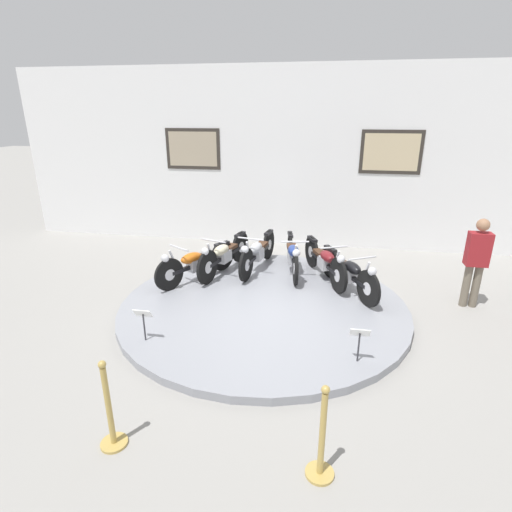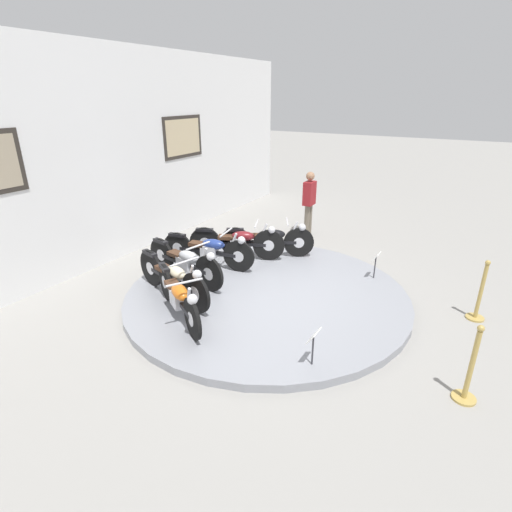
# 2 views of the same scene
# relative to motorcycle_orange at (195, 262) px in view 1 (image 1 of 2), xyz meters

# --- Properties ---
(ground_plane) EXTENTS (60.00, 60.00, 0.00)m
(ground_plane) POSITION_rel_motorcycle_orange_xyz_m (1.47, -0.75, -0.50)
(ground_plane) COLOR gray
(display_platform) EXTENTS (4.95, 4.95, 0.12)m
(display_platform) POSITION_rel_motorcycle_orange_xyz_m (1.47, -0.75, -0.44)
(display_platform) COLOR gray
(display_platform) RESTS_ON ground_plane
(back_wall) EXTENTS (14.00, 0.22, 4.32)m
(back_wall) POSITION_rel_motorcycle_orange_xyz_m (1.47, 3.07, 1.66)
(back_wall) COLOR white
(back_wall) RESTS_ON ground_plane
(motorcycle_orange) EXTENTS (1.09, 1.70, 0.79)m
(motorcycle_orange) POSITION_rel_motorcycle_orange_xyz_m (0.00, 0.00, 0.00)
(motorcycle_orange) COLOR black
(motorcycle_orange) RESTS_ON display_platform
(motorcycle_cream) EXTENTS (0.68, 1.96, 0.81)m
(motorcycle_cream) POSITION_rel_motorcycle_orange_xyz_m (0.45, 0.49, 0.02)
(motorcycle_cream) COLOR black
(motorcycle_cream) RESTS_ON display_platform
(motorcycle_silver) EXTENTS (0.56, 1.99, 0.81)m
(motorcycle_silver) POSITION_rel_motorcycle_orange_xyz_m (1.10, 0.76, 0.02)
(motorcycle_silver) COLOR black
(motorcycle_silver) RESTS_ON display_platform
(motorcycle_blue) EXTENTS (0.54, 1.97, 0.80)m
(motorcycle_blue) POSITION_rel_motorcycle_orange_xyz_m (1.83, 0.76, 0.01)
(motorcycle_blue) COLOR black
(motorcycle_blue) RESTS_ON display_platform
(motorcycle_maroon) EXTENTS (0.85, 1.87, 0.81)m
(motorcycle_maroon) POSITION_rel_motorcycle_orange_xyz_m (2.49, 0.49, 0.02)
(motorcycle_maroon) COLOR black
(motorcycle_maroon) RESTS_ON display_platform
(motorcycle_black) EXTENTS (1.01, 1.77, 0.80)m
(motorcycle_black) POSITION_rel_motorcycle_orange_xyz_m (2.93, -0.00, 0.01)
(motorcycle_black) COLOR black
(motorcycle_black) RESTS_ON display_platform
(info_placard_front_left) EXTENTS (0.26, 0.11, 0.51)m
(info_placard_front_left) POSITION_rel_motorcycle_orange_xyz_m (-0.04, -2.25, -0.01)
(info_placard_front_left) COLOR #333338
(info_placard_front_left) RESTS_ON display_platform
(info_placard_front_centre) EXTENTS (0.26, 0.11, 0.51)m
(info_placard_front_centre) POSITION_rel_motorcycle_orange_xyz_m (2.98, -2.25, -0.01)
(info_placard_front_centre) COLOR #333338
(info_placard_front_centre) RESTS_ON display_platform
(visitor_standing) EXTENTS (0.36, 0.22, 1.60)m
(visitor_standing) POSITION_rel_motorcycle_orange_xyz_m (5.04, 0.00, 0.40)
(visitor_standing) COLOR #6B6051
(visitor_standing) RESTS_ON ground_plane
(stanchion_post_left_of_entry) EXTENTS (0.28, 0.28, 1.02)m
(stanchion_post_left_of_entry) POSITION_rel_motorcycle_orange_xyz_m (0.40, -4.02, -0.16)
(stanchion_post_left_of_entry) COLOR tan
(stanchion_post_left_of_entry) RESTS_ON ground_plane
(stanchion_post_right_of_entry) EXTENTS (0.28, 0.28, 1.02)m
(stanchion_post_right_of_entry) POSITION_rel_motorcycle_orange_xyz_m (2.53, -4.02, -0.16)
(stanchion_post_right_of_entry) COLOR tan
(stanchion_post_right_of_entry) RESTS_ON ground_plane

